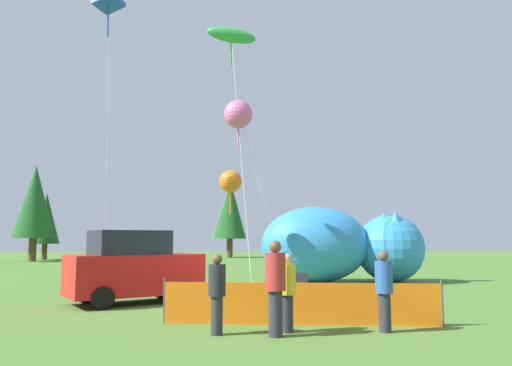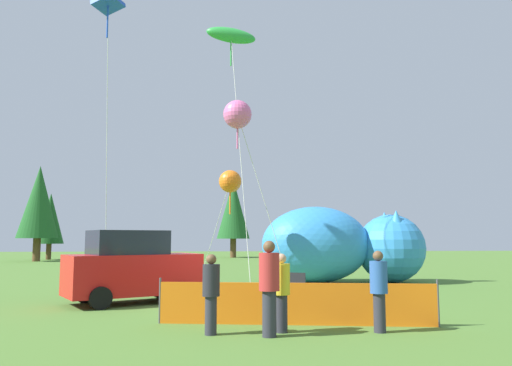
{
  "view_description": "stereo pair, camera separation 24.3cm",
  "coord_description": "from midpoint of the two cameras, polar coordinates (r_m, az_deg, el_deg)",
  "views": [
    {
      "loc": [
        -0.56,
        -15.02,
        1.95
      ],
      "look_at": [
        1.41,
        5.68,
        4.25
      ],
      "focal_mm": 35.0,
      "sensor_mm": 36.0,
      "label": 1
    },
    {
      "loc": [
        -0.32,
        -15.04,
        1.95
      ],
      "look_at": [
        1.41,
        5.68,
        4.25
      ],
      "focal_mm": 35.0,
      "sensor_mm": 36.0,
      "label": 2
    }
  ],
  "objects": [
    {
      "name": "folding_chair",
      "position": [
        15.04,
        5.36,
        -11.62
      ],
      "size": [
        0.72,
        0.72,
        0.95
      ],
      "rotation": [
        0.0,
        0.0,
        1.11
      ],
      "color": "black",
      "rests_on": "ground"
    },
    {
      "name": "kite_green_fish",
      "position": [
        21.55,
        -2.53,
        16.4
      ],
      "size": [
        2.12,
        2.99,
        10.78
      ],
      "color": "silver",
      "rests_on": "ground"
    },
    {
      "name": "spectator_in_green_shirt",
      "position": [
        11.01,
        14.49,
        -11.49
      ],
      "size": [
        0.37,
        0.37,
        1.68
      ],
      "color": "#2D2D38",
      "rests_on": "ground"
    },
    {
      "name": "parked_car",
      "position": [
        15.77,
        -13.57,
        -9.38
      ],
      "size": [
        4.26,
        3.37,
        2.18
      ],
      "rotation": [
        0.0,
        0.0,
        0.48
      ],
      "color": "red",
      "rests_on": "ground"
    },
    {
      "name": "kite_pink_octopus",
      "position": [
        18.74,
        -1.75,
        7.81
      ],
      "size": [
        2.61,
        1.06,
        7.07
      ],
      "color": "silver",
      "rests_on": "ground"
    },
    {
      "name": "spectator_in_grey_shirt",
      "position": [
        10.69,
        3.61,
        -12.01
      ],
      "size": [
        0.35,
        0.35,
        1.63
      ],
      "color": "#2D2D38",
      "rests_on": "ground"
    },
    {
      "name": "spectator_in_red_shirt",
      "position": [
        10.45,
        -4.48,
        -12.15
      ],
      "size": [
        0.35,
        0.35,
        1.62
      ],
      "color": "#2D2D38",
      "rests_on": "ground"
    },
    {
      "name": "kite_orange_flower",
      "position": [
        19.74,
        -2.63,
        0.15
      ],
      "size": [
        1.72,
        3.12,
        4.64
      ],
      "color": "silver",
      "rests_on": "ground"
    },
    {
      "name": "spectator_in_white_shirt",
      "position": [
        10.2,
        2.22,
        -11.45
      ],
      "size": [
        0.41,
        0.41,
        1.9
      ],
      "color": "#2D2D38",
      "rests_on": "ground"
    },
    {
      "name": "inflatable_cat",
      "position": [
        22.49,
        9.76,
        -7.27
      ],
      "size": [
        7.29,
        3.44,
        3.34
      ],
      "rotation": [
        0.0,
        0.0,
        -0.02
      ],
      "color": "#338CD8",
      "rests_on": "ground"
    },
    {
      "name": "safety_fence",
      "position": [
        11.64,
        5.21,
        -13.59
      ],
      "size": [
        6.24,
        1.06,
        1.03
      ],
      "rotation": [
        0.0,
        0.0,
        -0.16
      ],
      "color": "orange",
      "rests_on": "ground"
    },
    {
      "name": "horizon_tree_west",
      "position": [
        46.6,
        -23.43,
        -2.03
      ],
      "size": [
        3.42,
        3.42,
        8.17
      ],
      "color": "brown",
      "rests_on": "ground"
    },
    {
      "name": "horizon_tree_mid",
      "position": [
        51.11,
        -2.47,
        -3.0
      ],
      "size": [
        3.35,
        3.35,
        8.0
      ],
      "color": "brown",
      "rests_on": "ground"
    },
    {
      "name": "horizon_tree_east",
      "position": [
        49.77,
        -22.34,
        -3.8
      ],
      "size": [
        2.55,
        2.55,
        6.08
      ],
      "color": "brown",
      "rests_on": "ground"
    },
    {
      "name": "kite_blue_box",
      "position": [
        20.24,
        -16.21,
        18.38
      ],
      "size": [
        1.22,
        1.79,
        10.8
      ],
      "color": "silver",
      "rests_on": "ground"
    },
    {
      "name": "ground_plane",
      "position": [
        15.16,
        -3.14,
        -13.7
      ],
      "size": [
        120.0,
        120.0,
        0.0
      ],
      "primitive_type": "plane",
      "color": "#4C752D"
    }
  ]
}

